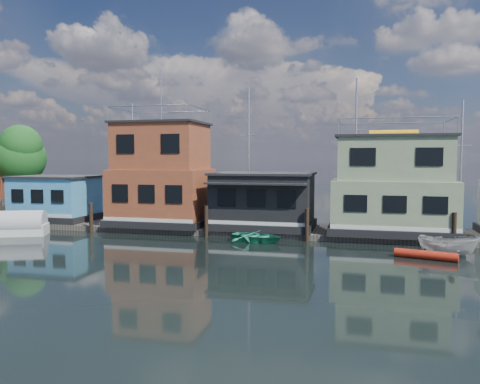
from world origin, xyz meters
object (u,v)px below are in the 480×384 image
(houseboat_red, at_px, (162,176))
(houseboat_dark, at_px, (263,200))
(houseboat_green, at_px, (392,187))
(red_kayak, at_px, (426,255))
(tarp_runabout, at_px, (12,226))
(houseboat_blue, at_px, (56,198))
(motorboat, at_px, (448,245))
(dinghy_teal, at_px, (257,236))

(houseboat_red, distance_m, houseboat_dark, 8.18)
(houseboat_dark, bearing_deg, houseboat_green, 0.12)
(houseboat_dark, relative_size, red_kayak, 2.25)
(houseboat_red, relative_size, tarp_runabout, 2.37)
(houseboat_blue, distance_m, houseboat_green, 26.53)
(tarp_runabout, bearing_deg, red_kayak, -25.53)
(houseboat_green, bearing_deg, tarp_runabout, -168.19)
(motorboat, xyz_separation_m, dinghy_teal, (-11.39, 1.76, -0.25))
(tarp_runabout, relative_size, red_kayak, 1.52)
(motorboat, relative_size, red_kayak, 0.98)
(houseboat_red, bearing_deg, tarp_runabout, -149.20)
(tarp_runabout, relative_size, dinghy_teal, 1.41)
(houseboat_green, distance_m, dinghy_teal, 10.00)
(houseboat_red, xyz_separation_m, tarp_runabout, (-9.19, -5.48, -3.40))
(houseboat_blue, distance_m, houseboat_red, 9.69)
(houseboat_dark, height_order, red_kayak, houseboat_dark)
(houseboat_blue, distance_m, dinghy_teal, 18.29)
(houseboat_blue, xyz_separation_m, tarp_runabout, (0.31, -5.48, -1.50))
(houseboat_blue, xyz_separation_m, red_kayak, (27.87, -6.66, -1.96))
(houseboat_red, relative_size, red_kayak, 3.61)
(houseboat_blue, relative_size, houseboat_green, 0.76)
(houseboat_red, relative_size, motorboat, 3.70)
(houseboat_red, xyz_separation_m, motorboat, (19.69, -5.55, -3.48))
(houseboat_blue, height_order, houseboat_dark, houseboat_dark)
(motorboat, bearing_deg, houseboat_blue, 89.34)
(houseboat_green, xyz_separation_m, tarp_runabout, (-26.19, -5.48, -2.84))
(motorboat, distance_m, red_kayak, 1.76)
(motorboat, bearing_deg, houseboat_red, 84.36)
(houseboat_red, xyz_separation_m, houseboat_green, (17.00, 0.00, -0.55))
(motorboat, bearing_deg, red_kayak, 140.22)
(houseboat_green, relative_size, red_kayak, 2.56)
(tarp_runabout, distance_m, red_kayak, 27.59)
(red_kayak, bearing_deg, dinghy_teal, 179.93)
(houseboat_blue, distance_m, motorboat, 29.76)
(houseboat_dark, distance_m, red_kayak, 12.51)
(houseboat_dark, height_order, tarp_runabout, houseboat_dark)
(motorboat, distance_m, dinghy_teal, 11.53)
(houseboat_dark, height_order, dinghy_teal, houseboat_dark)
(tarp_runabout, relative_size, motorboat, 1.56)
(houseboat_red, bearing_deg, houseboat_blue, -180.00)
(houseboat_red, height_order, houseboat_green, houseboat_red)
(houseboat_blue, relative_size, motorboat, 2.00)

